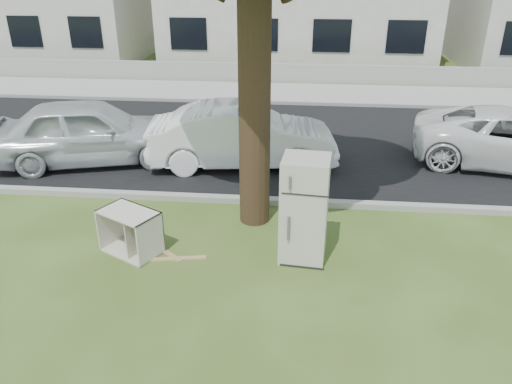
# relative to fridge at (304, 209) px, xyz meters

# --- Properties ---
(ground) EXTENTS (120.00, 120.00, 0.00)m
(ground) POSITION_rel_fridge_xyz_m (-0.48, -0.63, -0.85)
(ground) COLOR #394E1B
(road) EXTENTS (120.00, 7.00, 0.01)m
(road) POSITION_rel_fridge_xyz_m (-0.48, 5.37, -0.85)
(road) COLOR black
(road) RESTS_ON ground
(kerb_near) EXTENTS (120.00, 0.18, 0.12)m
(kerb_near) POSITION_rel_fridge_xyz_m (-0.48, 1.82, -0.85)
(kerb_near) COLOR gray
(kerb_near) RESTS_ON ground
(kerb_far) EXTENTS (120.00, 0.18, 0.12)m
(kerb_far) POSITION_rel_fridge_xyz_m (-0.48, 8.92, -0.85)
(kerb_far) COLOR gray
(kerb_far) RESTS_ON ground
(sidewalk) EXTENTS (120.00, 2.80, 0.01)m
(sidewalk) POSITION_rel_fridge_xyz_m (-0.48, 10.37, -0.85)
(sidewalk) COLOR gray
(sidewalk) RESTS_ON ground
(low_wall) EXTENTS (120.00, 0.15, 0.70)m
(low_wall) POSITION_rel_fridge_xyz_m (-0.48, 11.97, -0.50)
(low_wall) COLOR gray
(low_wall) RESTS_ON ground
(fridge) EXTENTS (0.76, 0.72, 1.71)m
(fridge) POSITION_rel_fridge_xyz_m (0.00, 0.00, 0.00)
(fridge) COLOR white
(fridge) RESTS_ON ground
(cabinet) EXTENTS (1.10, 0.95, 0.73)m
(cabinet) POSITION_rel_fridge_xyz_m (-2.77, -0.10, -0.49)
(cabinet) COLOR silver
(cabinet) RESTS_ON ground
(plank_a) EXTENTS (1.13, 0.30, 0.02)m
(plank_a) POSITION_rel_fridge_xyz_m (-2.08, -0.29, -0.84)
(plank_a) COLOR #A2884E
(plank_a) RESTS_ON ground
(plank_b) EXTENTS (0.81, 0.68, 0.02)m
(plank_b) POSITION_rel_fridge_xyz_m (-2.29, -0.05, -0.84)
(plank_b) COLOR #9B7D51
(plank_b) RESTS_ON ground
(plank_c) EXTENTS (0.29, 0.77, 0.02)m
(plank_c) POSITION_rel_fridge_xyz_m (-2.79, 0.24, -0.84)
(plank_c) COLOR #A08059
(plank_c) RESTS_ON ground
(car_center) EXTENTS (4.36, 1.99, 1.39)m
(car_center) POSITION_rel_fridge_xyz_m (-1.42, 3.76, -0.16)
(car_center) COLOR white
(car_center) RESTS_ON ground
(car_left) EXTENTS (4.67, 2.86, 1.48)m
(car_left) POSITION_rel_fridge_xyz_m (-4.92, 3.61, -0.11)
(car_left) COLOR silver
(car_left) RESTS_ON ground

